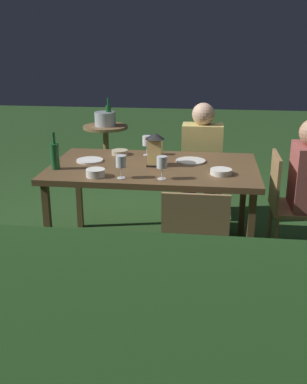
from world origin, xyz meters
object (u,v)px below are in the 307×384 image
dining_table (154,172)px  wine_glass_b (162,163)px  chair_head_near (288,202)px  lantern_centerpiece (155,147)px  person_in_mustard (202,159)px  plate_b (90,160)px  wine_glass_a (147,142)px  bowl_salad (96,173)px  chair_side_right_a (195,246)px  green_bottle_on_table (55,155)px  plate_a (191,161)px  side_table (106,143)px  bowl_olives (221,172)px  ice_bucket (105,118)px  chair_side_left_a (202,168)px  wine_glass_c (121,162)px

dining_table → wine_glass_b: wine_glass_b is taller
dining_table → chair_head_near: (-1.07, 0.00, -0.21)m
chair_head_near → lantern_centerpiece: size_ratio=3.28×
person_in_mustard → plate_b: bearing=34.7°
dining_table → wine_glass_a: 0.38m
person_in_mustard → bowl_salad: bearing=54.2°
lantern_centerpiece → chair_head_near: bearing=-180.0°
dining_table → lantern_centerpiece: 0.20m
chair_side_right_a → green_bottle_on_table: 1.36m
plate_a → bowl_salad: bearing=36.6°
wine_glass_a → side_table: bearing=-65.9°
bowl_olives → plate_b: bearing=-13.1°
plate_b → dining_table: bearing=173.5°
lantern_centerpiece → bowl_salad: 0.54m
wine_glass_b → plate_b: 0.77m
wine_glass_b → ice_bucket: bearing=-68.0°
wine_glass_b → green_bottle_on_table: bearing=-10.9°
chair_side_left_a → plate_b: 1.26m
chair_head_near → plate_b: size_ratio=3.98×
plate_b → side_table: 2.00m
wine_glass_c → plate_a: (-0.48, -0.51, -0.11)m
dining_table → person_in_mustard: 0.79m
chair_side_left_a → plate_a: 0.79m
person_in_mustard → wine_glass_c: (0.56, 1.06, 0.23)m
ice_bucket → wine_glass_c: bearing=105.5°
person_in_mustard → side_table: (1.22, -1.32, -0.19)m
chair_side_left_a → person_in_mustard: 0.25m
wine_glass_c → bowl_olives: (-0.72, -0.18, -0.10)m
person_in_mustard → bowl_salad: 1.30m
chair_side_left_a → wine_glass_a: bearing=49.9°
green_bottle_on_table → side_table: green_bottle_on_table is taller
dining_table → green_bottle_on_table: 0.78m
person_in_mustard → plate_a: person_in_mustard is taller
chair_side_left_a → wine_glass_a: wine_glass_a is taller
chair_side_right_a → wine_glass_c: bearing=-42.7°
bowl_olives → ice_bucket: 2.59m
chair_side_right_a → plate_a: size_ratio=3.58×
lantern_centerpiece → green_bottle_on_table: size_ratio=0.91×
dining_table → wine_glass_c: 0.45m
chair_side_right_a → plate_a: 1.07m
plate_b → bowl_olives: bowl_olives is taller
dining_table → plate_b: size_ratio=7.55×
person_in_mustard → bowl_salad: size_ratio=8.15×
wine_glass_c → plate_b: wine_glass_c is taller
person_in_mustard → lantern_centerpiece: size_ratio=4.34×
green_bottle_on_table → bowl_salad: size_ratio=2.06×
chair_head_near → plate_b: (1.61, -0.06, 0.27)m
wine_glass_b → wine_glass_c: (0.29, 0.01, 0.00)m
person_in_mustard → bowl_olives: (-0.16, 0.88, 0.13)m
plate_a → bowl_olives: 0.41m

